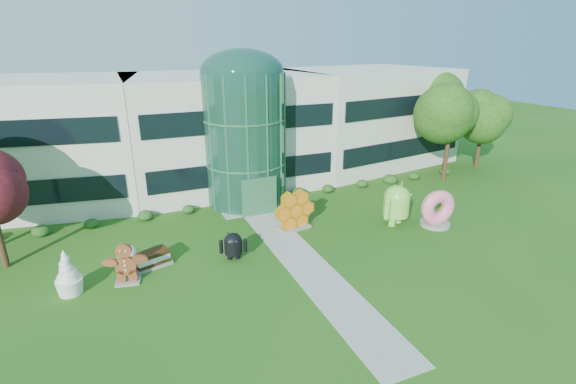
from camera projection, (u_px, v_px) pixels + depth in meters
name	position (u px, v px, depth m)	size (l,w,h in m)	color
ground	(315.00, 274.00, 22.53)	(140.00, 140.00, 0.00)	#215114
building	(224.00, 129.00, 36.51)	(46.00, 15.00, 9.30)	beige
atrium	(245.00, 140.00, 31.24)	(6.00, 6.00, 9.80)	#194738
walkway	(299.00, 257.00, 24.25)	(2.40, 20.00, 0.04)	#9E9E93
trees_backdrop	(241.00, 146.00, 32.34)	(52.00, 8.00, 8.40)	#1A4310
android_green	(397.00, 202.00, 28.22)	(2.87, 1.91, 3.25)	#78D544
android_black	(233.00, 244.00, 23.83)	(1.66, 1.11, 1.88)	black
donut	(437.00, 208.00, 28.09)	(2.49, 1.20, 2.59)	#FF6189
gingerbread	(125.00, 263.00, 21.39)	(2.46, 0.94, 2.27)	brown
ice_cream_sandwich	(152.00, 259.00, 23.19)	(2.03, 1.01, 0.90)	black
honeycomb	(295.00, 212.00, 27.60)	(3.10, 1.11, 2.44)	orange
froyo	(67.00, 272.00, 20.44)	(1.39, 1.39, 2.38)	white
cupcake	(127.00, 257.00, 22.93)	(1.15, 1.15, 1.38)	white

